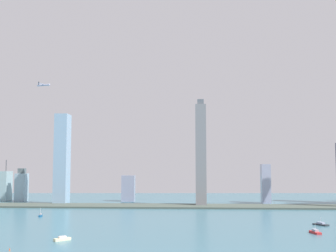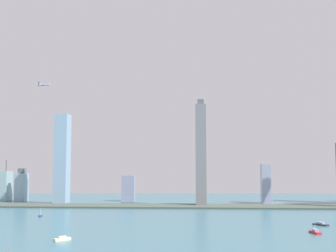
{
  "view_description": "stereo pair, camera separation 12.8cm",
  "coord_description": "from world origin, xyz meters",
  "px_view_note": "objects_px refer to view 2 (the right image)",
  "views": [
    {
      "loc": [
        87.88,
        -234.12,
        60.6
      ],
      "look_at": [
        46.0,
        427.72,
        121.75
      ],
      "focal_mm": 46.97,
      "sensor_mm": 36.0,
      "label": 1
    },
    {
      "loc": [
        88.01,
        -234.11,
        60.6
      ],
      "look_at": [
        46.0,
        427.72,
        121.75
      ],
      "focal_mm": 46.97,
      "sensor_mm": 36.0,
      "label": 2
    }
  ],
  "objects_px": {
    "skyscraper_4": "(22,186)",
    "channel_buoy_0": "(10,249)",
    "skyscraper_9": "(201,154)",
    "boat_6": "(41,215)",
    "skyscraper_3": "(6,186)",
    "skyscraper_1": "(62,159)",
    "boat_5": "(321,224)",
    "skyscraper_10": "(128,188)",
    "boat_1": "(315,232)",
    "skyscraper_5": "(266,184)",
    "airplane": "(44,85)",
    "boat_4": "(62,239)"
  },
  "relations": [
    {
      "from": "skyscraper_3",
      "to": "boat_6",
      "type": "height_order",
      "value": "skyscraper_3"
    },
    {
      "from": "skyscraper_4",
      "to": "skyscraper_3",
      "type": "bearing_deg",
      "value": 163.75
    },
    {
      "from": "skyscraper_5",
      "to": "skyscraper_9",
      "type": "relative_size",
      "value": 0.39
    },
    {
      "from": "skyscraper_10",
      "to": "skyscraper_1",
      "type": "bearing_deg",
      "value": -148.07
    },
    {
      "from": "skyscraper_4",
      "to": "boat_6",
      "type": "bearing_deg",
      "value": -62.89
    },
    {
      "from": "channel_buoy_0",
      "to": "boat_4",
      "type": "bearing_deg",
      "value": 60.54
    },
    {
      "from": "skyscraper_4",
      "to": "boat_6",
      "type": "distance_m",
      "value": 255.88
    },
    {
      "from": "boat_4",
      "to": "boat_6",
      "type": "xyz_separation_m",
      "value": [
        -78.02,
        166.36,
        0.13
      ]
    },
    {
      "from": "skyscraper_3",
      "to": "boat_5",
      "type": "height_order",
      "value": "skyscraper_3"
    },
    {
      "from": "skyscraper_4",
      "to": "skyscraper_10",
      "type": "bearing_deg",
      "value": 3.82
    },
    {
      "from": "skyscraper_3",
      "to": "skyscraper_4",
      "type": "relative_size",
      "value": 1.26
    },
    {
      "from": "boat_6",
      "to": "channel_buoy_0",
      "type": "xyz_separation_m",
      "value": [
        52.96,
        -210.75,
        -0.5
      ]
    },
    {
      "from": "skyscraper_1",
      "to": "boat_5",
      "type": "distance_m",
      "value": 423.89
    },
    {
      "from": "skyscraper_5",
      "to": "boat_6",
      "type": "bearing_deg",
      "value": -144.49
    },
    {
      "from": "channel_buoy_0",
      "to": "skyscraper_3",
      "type": "bearing_deg",
      "value": 114.29
    },
    {
      "from": "skyscraper_9",
      "to": "boat_6",
      "type": "xyz_separation_m",
      "value": [
        -195.48,
        -152.85,
        -78.17
      ]
    },
    {
      "from": "skyscraper_4",
      "to": "channel_buoy_0",
      "type": "distance_m",
      "value": 469.66
    },
    {
      "from": "skyscraper_3",
      "to": "skyscraper_4",
      "type": "xyz_separation_m",
      "value": [
        32.75,
        -9.55,
        -0.17
      ]
    },
    {
      "from": "skyscraper_3",
      "to": "skyscraper_10",
      "type": "relative_size",
      "value": 1.6
    },
    {
      "from": "skyscraper_5",
      "to": "boat_6",
      "type": "distance_m",
      "value": 373.93
    },
    {
      "from": "boat_4",
      "to": "channel_buoy_0",
      "type": "distance_m",
      "value": 50.98
    },
    {
      "from": "skyscraper_9",
      "to": "airplane",
      "type": "distance_m",
      "value": 276.4
    },
    {
      "from": "boat_5",
      "to": "boat_6",
      "type": "height_order",
      "value": "boat_6"
    },
    {
      "from": "skyscraper_10",
      "to": "skyscraper_5",
      "type": "bearing_deg",
      "value": -5.55
    },
    {
      "from": "boat_6",
      "to": "channel_buoy_0",
      "type": "height_order",
      "value": "boat_6"
    },
    {
      "from": "skyscraper_10",
      "to": "boat_6",
      "type": "relative_size",
      "value": 4.14
    },
    {
      "from": "skyscraper_3",
      "to": "airplane",
      "type": "distance_m",
      "value": 204.39
    },
    {
      "from": "skyscraper_3",
      "to": "channel_buoy_0",
      "type": "height_order",
      "value": "skyscraper_3"
    },
    {
      "from": "skyscraper_3",
      "to": "skyscraper_9",
      "type": "distance_m",
      "value": 358.29
    },
    {
      "from": "skyscraper_3",
      "to": "skyscraper_9",
      "type": "xyz_separation_m",
      "value": [
        344.3,
        -83.43,
        53.57
      ]
    },
    {
      "from": "skyscraper_10",
      "to": "boat_6",
      "type": "xyz_separation_m",
      "value": [
        -69.86,
        -239.15,
        -20.95
      ]
    },
    {
      "from": "boat_1",
      "to": "skyscraper_3",
      "type": "bearing_deg",
      "value": -139.31
    },
    {
      "from": "skyscraper_5",
      "to": "skyscraper_3",
      "type": "bearing_deg",
      "value": 177.49
    },
    {
      "from": "skyscraper_1",
      "to": "skyscraper_10",
      "type": "bearing_deg",
      "value": 31.93
    },
    {
      "from": "skyscraper_9",
      "to": "boat_6",
      "type": "distance_m",
      "value": 260.17
    },
    {
      "from": "skyscraper_4",
      "to": "skyscraper_1",
      "type": "bearing_deg",
      "value": -29.87
    },
    {
      "from": "skyscraper_4",
      "to": "skyscraper_5",
      "type": "distance_m",
      "value": 419.61
    },
    {
      "from": "skyscraper_9",
      "to": "boat_5",
      "type": "bearing_deg",
      "value": -60.15
    },
    {
      "from": "skyscraper_1",
      "to": "skyscraper_4",
      "type": "xyz_separation_m",
      "value": [
        -86.39,
        49.62,
        -46.94
      ]
    },
    {
      "from": "skyscraper_5",
      "to": "channel_buoy_0",
      "type": "xyz_separation_m",
      "value": [
        -250.42,
        -427.2,
        -31.09
      ]
    },
    {
      "from": "skyscraper_3",
      "to": "airplane",
      "type": "xyz_separation_m",
      "value": [
        91.73,
        -76.92,
        165.66
      ]
    },
    {
      "from": "skyscraper_4",
      "to": "boat_6",
      "type": "height_order",
      "value": "skyscraper_4"
    },
    {
      "from": "boat_5",
      "to": "boat_6",
      "type": "distance_m",
      "value": 321.28
    },
    {
      "from": "skyscraper_5",
      "to": "airplane",
      "type": "xyz_separation_m",
      "value": [
        -360.45,
        -57.09,
        159.68
      ]
    },
    {
      "from": "skyscraper_1",
      "to": "skyscraper_5",
      "type": "bearing_deg",
      "value": 6.74
    },
    {
      "from": "channel_buoy_0",
      "to": "airplane",
      "type": "height_order",
      "value": "airplane"
    },
    {
      "from": "skyscraper_10",
      "to": "channel_buoy_0",
      "type": "relative_size",
      "value": 21.66
    },
    {
      "from": "skyscraper_10",
      "to": "airplane",
      "type": "relative_size",
      "value": 1.8
    },
    {
      "from": "skyscraper_1",
      "to": "skyscraper_9",
      "type": "distance_m",
      "value": 226.57
    },
    {
      "from": "skyscraper_10",
      "to": "boat_5",
      "type": "bearing_deg",
      "value": -50.29
    }
  ]
}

